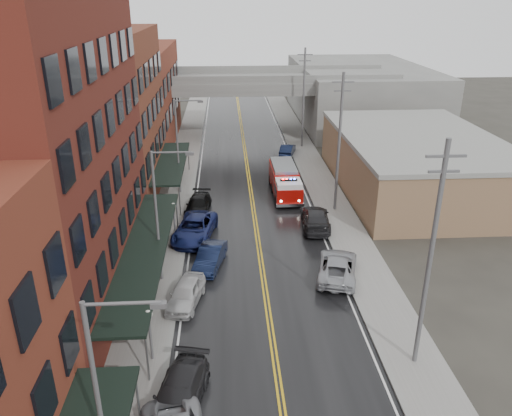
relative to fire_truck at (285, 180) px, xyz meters
name	(u,v)px	position (x,y,z in m)	size (l,w,h in m)	color
road	(257,238)	(-3.19, -8.95, -1.47)	(11.00, 160.00, 0.02)	black
sidewalk_left	(164,239)	(-10.49, -8.95, -1.40)	(3.00, 160.00, 0.15)	slate
sidewalk_right	(349,234)	(4.11, -8.95, -1.40)	(3.00, 160.00, 0.15)	slate
curb_left	(185,239)	(-8.84, -8.95, -1.40)	(0.30, 160.00, 0.15)	gray
curb_right	(328,235)	(2.46, -8.95, -1.40)	(0.30, 160.00, 0.15)	gray
brick_building_b	(34,158)	(-16.49, -15.95, 7.52)	(9.00, 20.00, 18.00)	#511F15
brick_building_c	(104,116)	(-16.49, 1.55, 6.02)	(9.00, 15.00, 15.00)	brown
brick_building_far	(136,97)	(-16.49, 19.05, 4.52)	(9.00, 20.00, 12.00)	maroon
tan_building	(415,164)	(12.81, 1.05, 1.02)	(14.00, 22.00, 5.00)	olive
right_far_block	(359,93)	(14.81, 31.05, 2.52)	(18.00, 30.00, 8.00)	slate
awning_1	(146,248)	(-10.68, -15.95, 1.51)	(2.60, 18.00, 3.09)	black
awning_2	(172,162)	(-10.68, 1.55, 1.51)	(2.60, 13.00, 3.09)	black
globe_lamp_1	(149,324)	(-9.59, -22.95, 0.84)	(0.44, 0.44, 3.12)	#59595B
globe_lamp_2	(174,213)	(-9.59, -8.95, 0.84)	(0.44, 0.44, 3.12)	#59595B
street_lamp_0	(105,398)	(-9.74, -30.95, 3.71)	(2.64, 0.22, 9.00)	#59595B
street_lamp_1	(160,209)	(-9.74, -14.95, 3.71)	(2.64, 0.22, 9.00)	#59595B
street_lamp_2	(180,141)	(-9.74, 1.05, 3.71)	(2.64, 0.22, 9.00)	#59595B
utility_pole_0	(431,256)	(4.01, -23.95, 4.83)	(1.80, 0.24, 12.00)	#59595B
utility_pole_1	(339,141)	(4.01, -3.95, 4.83)	(1.80, 0.24, 12.00)	#59595B
utility_pole_2	(304,97)	(4.01, 16.05, 4.83)	(1.80, 0.24, 12.00)	#59595B
overpass	(242,90)	(-3.19, 23.05, 4.51)	(40.00, 10.00, 7.50)	slate
fire_truck	(285,180)	(0.00, 0.00, 0.00)	(3.08, 7.50, 2.72)	#990B07
parked_car_left_3	(179,395)	(-7.92, -26.28, -0.73)	(2.09, 5.13, 1.49)	black
parked_car_left_4	(186,293)	(-8.19, -17.75, -0.74)	(1.73, 4.31, 1.47)	#BDBDBD
parked_car_left_5	(210,257)	(-6.79, -13.24, -0.75)	(1.54, 4.42, 1.46)	black
parked_car_left_6	(195,228)	(-8.09, -8.67, -0.65)	(2.74, 5.94, 1.65)	navy
parked_car_left_7	(198,205)	(-8.05, -3.62, -0.78)	(1.95, 4.81, 1.40)	black
parked_car_right_0	(337,267)	(1.81, -15.15, -0.72)	(2.50, 5.43, 1.51)	#9FA1A6
parked_car_right_1	(315,218)	(1.68, -7.33, -0.68)	(2.23, 5.48, 1.59)	black
parked_car_right_2	(286,163)	(0.93, 7.25, -0.69)	(1.85, 4.60, 1.57)	silver
parked_car_right_3	(288,150)	(1.81, 12.78, -0.80)	(1.44, 4.12, 1.36)	black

